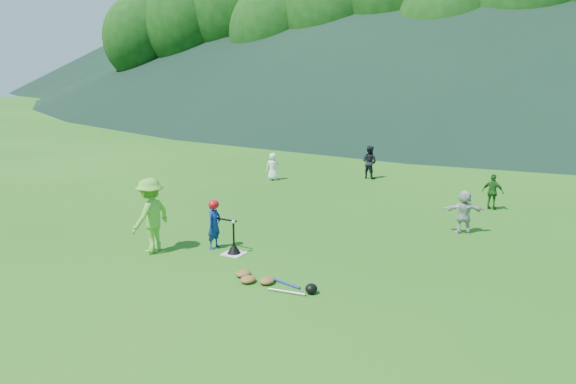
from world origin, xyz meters
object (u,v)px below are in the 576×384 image
Objects in this scene: fielder_c at (493,192)px; fielder_d at (464,212)px; adult_coach at (151,215)px; batting_tee at (234,248)px; batter_child at (214,225)px; fielder_a at (273,167)px; home_plate at (234,254)px; equipment_pile at (267,281)px; fielder_b at (369,162)px.

fielder_d is (-0.25, -2.73, 0.03)m from fielder_c.
batting_tee is at bearing 111.72° from adult_coach.
adult_coach is at bearing 127.96° from batter_child.
batter_child is 1.41m from adult_coach.
adult_coach reaches higher than fielder_a.
batter_child is 6.11m from fielder_d.
fielder_c reaches higher than batting_tee.
fielder_c reaches higher than home_plate.
adult_coach is 1.98m from batting_tee.
equipment_pile is (-2.59, -5.18, -0.48)m from fielder_d.
fielder_b is 10.72m from equipment_pile.
batter_child is 0.61× the size of equipment_pile.
home_plate is 0.25× the size of equipment_pile.
fielder_d is (4.10, 4.03, 0.53)m from home_plate.
adult_coach reaches higher than fielder_c.
fielder_d is (7.39, -3.41, 0.05)m from fielder_a.
home_plate is 8.06m from fielder_c.
fielder_c is 0.58× the size of equipment_pile.
fielder_d is 0.60× the size of equipment_pile.
adult_coach is at bearing 58.38° from fielder_c.
equipment_pile is at bearing -120.33° from batter_child.
fielder_b is at bearing 172.11° from adult_coach.
batter_child is at bearing 60.66° from fielder_c.
home_plate is 0.66× the size of batting_tee.
batting_tee is (-4.10, -4.03, -0.42)m from fielder_d.
home_plate is 0.12m from batting_tee.
adult_coach is 0.92× the size of equipment_pile.
batter_child is 1.11× the size of fielder_a.
home_plate is 1.90m from equipment_pile.
batter_child reaches higher than batting_tee.
fielder_b is (1.37, 10.08, -0.23)m from adult_coach.
equipment_pile is at bearing 40.03° from fielder_d.
batting_tee is 1.90m from equipment_pile.
adult_coach is 7.50m from fielder_d.
fielder_c is at bearing 57.23° from batting_tee.
batter_child is at bearing 16.08° from fielder_d.
fielder_b reaches higher than fielder_a.
fielder_d reaches higher than equipment_pile.
fielder_d is at bearing 140.93° from fielder_b.
batter_child is at bearing 99.59° from fielder_b.
batting_tee is 0.38× the size of equipment_pile.
fielder_c is at bearing 70.24° from equipment_pile.
fielder_d is (5.82, 4.72, -0.29)m from adult_coach.
fielder_d is (4.45, -5.36, -0.06)m from fielder_b.
fielder_a reaches higher than home_plate.
fielder_b is 5.39m from fielder_c.
batter_child is at bearing 167.02° from batting_tee.
batter_child is (-0.62, 0.14, 0.54)m from home_plate.
fielder_a is 0.82× the size of fielder_b.
home_plate is 0.43× the size of fielder_c.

